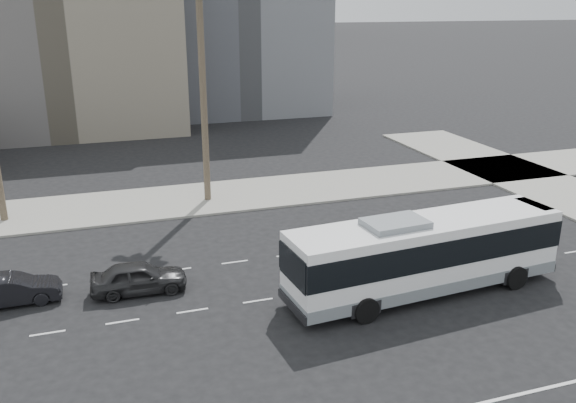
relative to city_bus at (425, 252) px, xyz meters
name	(u,v)px	position (x,y,z in m)	size (l,w,h in m)	color
ground	(319,291)	(-4.62, 1.52, -2.01)	(700.00, 700.00, 0.00)	black
sidewalk_north	(240,195)	(-4.62, 17.02, -1.94)	(120.00, 7.00, 0.15)	gray
midrise_beige_west	(57,42)	(-16.62, 46.52, 6.99)	(24.00, 18.00, 18.00)	#625D58
midrise_gray_center	(229,1)	(3.38, 53.52, 10.99)	(20.00, 20.00, 26.00)	#52535A
city_bus	(425,252)	(0.00, 0.00, 0.00)	(13.54, 4.05, 3.84)	white
car_a	(139,277)	(-12.65, 4.15, -1.26)	(4.41, 1.77, 1.50)	#272728
car_b	(13,290)	(-18.15, 4.76, -1.33)	(4.16, 1.45, 1.37)	black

